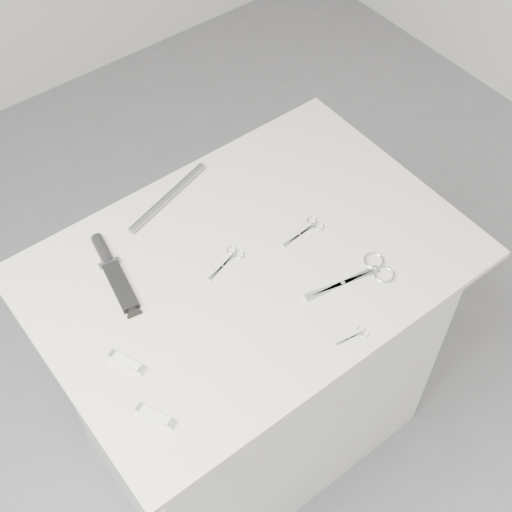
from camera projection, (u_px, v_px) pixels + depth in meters
ground at (252, 430)px, 2.38m from camera, size 4.00×4.00×0.01m
plinth at (251, 362)px, 2.02m from camera, size 0.90×0.60×0.90m
display_board at (250, 264)px, 1.66m from camera, size 1.00×0.70×0.02m
large_shears at (366, 273)px, 1.62m from camera, size 0.22×0.10×0.01m
embroidery_scissors_a at (309, 229)px, 1.71m from camera, size 0.12×0.05×0.00m
embroidery_scissors_b at (230, 259)px, 1.65m from camera, size 0.11×0.06×0.00m
tiny_scissors at (356, 336)px, 1.52m from camera, size 0.08×0.03×0.00m
sheathed_knife at (112, 269)px, 1.62m from camera, size 0.07×0.23×0.03m
pocket_knife_a at (127, 362)px, 1.48m from camera, size 0.05×0.08×0.01m
pocket_knife_b at (155, 416)px, 1.41m from camera, size 0.05×0.08×0.01m
metal_rail at (168, 197)px, 1.76m from camera, size 0.27×0.09×0.02m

